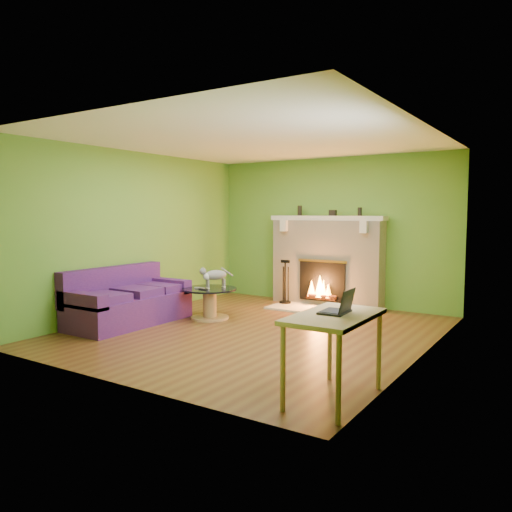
# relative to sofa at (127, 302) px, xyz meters

# --- Properties ---
(floor) EXTENTS (5.00, 5.00, 0.00)m
(floor) POSITION_rel_sofa_xyz_m (1.86, 0.61, -0.32)
(floor) COLOR #582F19
(floor) RESTS_ON ground
(ceiling) EXTENTS (5.00, 5.00, 0.00)m
(ceiling) POSITION_rel_sofa_xyz_m (1.86, 0.61, 2.28)
(ceiling) COLOR white
(ceiling) RESTS_ON wall_back
(wall_back) EXTENTS (5.00, 0.00, 5.00)m
(wall_back) POSITION_rel_sofa_xyz_m (1.86, 3.11, 0.98)
(wall_back) COLOR #579430
(wall_back) RESTS_ON floor
(wall_front) EXTENTS (5.00, 0.00, 5.00)m
(wall_front) POSITION_rel_sofa_xyz_m (1.86, -1.89, 0.98)
(wall_front) COLOR #579430
(wall_front) RESTS_ON floor
(wall_left) EXTENTS (0.00, 5.00, 5.00)m
(wall_left) POSITION_rel_sofa_xyz_m (-0.39, 0.61, 0.98)
(wall_left) COLOR #579430
(wall_left) RESTS_ON floor
(wall_right) EXTENTS (0.00, 5.00, 5.00)m
(wall_right) POSITION_rel_sofa_xyz_m (4.11, 0.61, 0.98)
(wall_right) COLOR #579430
(wall_right) RESTS_ON floor
(window_frame) EXTENTS (0.00, 1.20, 1.20)m
(window_frame) POSITION_rel_sofa_xyz_m (4.10, -0.29, 1.23)
(window_frame) COLOR silver
(window_frame) RESTS_ON wall_right
(window_pane) EXTENTS (0.00, 1.06, 1.06)m
(window_pane) POSITION_rel_sofa_xyz_m (4.09, -0.29, 1.23)
(window_pane) COLOR white
(window_pane) RESTS_ON wall_right
(fireplace) EXTENTS (2.10, 0.46, 1.58)m
(fireplace) POSITION_rel_sofa_xyz_m (1.86, 2.93, 0.45)
(fireplace) COLOR beige
(fireplace) RESTS_ON floor
(hearth) EXTENTS (1.50, 0.75, 0.03)m
(hearth) POSITION_rel_sofa_xyz_m (1.86, 2.41, -0.31)
(hearth) COLOR beige
(hearth) RESTS_ON floor
(mantel) EXTENTS (2.10, 0.28, 0.08)m
(mantel) POSITION_rel_sofa_xyz_m (1.86, 2.91, 1.22)
(mantel) COLOR beige
(mantel) RESTS_ON fireplace
(sofa) EXTENTS (0.87, 1.84, 0.83)m
(sofa) POSITION_rel_sofa_xyz_m (0.00, 0.00, 0.00)
(sofa) COLOR #3D185E
(sofa) RESTS_ON floor
(coffee_table) EXTENTS (0.84, 0.84, 0.47)m
(coffee_table) POSITION_rel_sofa_xyz_m (0.82, 0.92, -0.05)
(coffee_table) COLOR tan
(coffee_table) RESTS_ON floor
(desk) EXTENTS (0.60, 1.03, 0.76)m
(desk) POSITION_rel_sofa_xyz_m (3.81, -1.14, 0.35)
(desk) COLOR tan
(desk) RESTS_ON floor
(cat) EXTENTS (0.43, 0.56, 0.33)m
(cat) POSITION_rel_sofa_xyz_m (0.90, 0.97, 0.32)
(cat) COLOR slate
(cat) RESTS_ON coffee_table
(remote_silver) EXTENTS (0.17, 0.05, 0.02)m
(remote_silver) POSITION_rel_sofa_xyz_m (0.72, 0.80, 0.16)
(remote_silver) COLOR #97979A
(remote_silver) RESTS_ON coffee_table
(remote_black) EXTENTS (0.16, 0.06, 0.02)m
(remote_black) POSITION_rel_sofa_xyz_m (0.84, 0.74, 0.16)
(remote_black) COLOR black
(remote_black) RESTS_ON coffee_table
(laptop) EXTENTS (0.27, 0.31, 0.22)m
(laptop) POSITION_rel_sofa_xyz_m (3.79, -1.09, 0.55)
(laptop) COLOR black
(laptop) RESTS_ON desk
(fire_tools) EXTENTS (0.21, 0.21, 0.78)m
(fire_tools) POSITION_rel_sofa_xyz_m (1.23, 2.56, 0.10)
(fire_tools) COLOR black
(fire_tools) RESTS_ON hearth
(mantel_vase_left) EXTENTS (0.08, 0.08, 0.18)m
(mantel_vase_left) POSITION_rel_sofa_xyz_m (1.31, 2.94, 1.35)
(mantel_vase_left) COLOR black
(mantel_vase_left) RESTS_ON mantel
(mantel_vase_right) EXTENTS (0.07, 0.07, 0.14)m
(mantel_vase_right) POSITION_rel_sofa_xyz_m (2.45, 2.94, 1.33)
(mantel_vase_right) COLOR black
(mantel_vase_right) RESTS_ON mantel
(mantel_box) EXTENTS (0.12, 0.08, 0.10)m
(mantel_box) POSITION_rel_sofa_xyz_m (1.96, 2.94, 1.31)
(mantel_box) COLOR black
(mantel_box) RESTS_ON mantel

